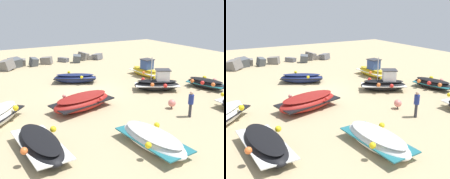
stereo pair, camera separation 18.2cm
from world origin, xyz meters
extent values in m
plane|color=tan|center=(0.00, 0.00, 0.00)|extent=(49.90, 49.90, 0.00)
ellipsoid|color=navy|center=(0.24, 2.95, 0.39)|extent=(3.98, 3.14, 0.88)
cube|color=black|center=(0.24, 2.95, 0.43)|extent=(3.85, 3.07, 0.17)
ellipsoid|color=#151E45|center=(0.24, 2.95, 0.71)|extent=(3.48, 2.73, 0.22)
sphere|color=yellow|center=(0.08, 4.00, 0.73)|extent=(0.25, 0.25, 0.25)
sphere|color=yellow|center=(0.39, 1.90, 0.72)|extent=(0.25, 0.25, 0.25)
ellipsoid|color=white|center=(-0.96, -9.36, 0.38)|extent=(1.91, 4.16, 0.80)
cube|color=#1E6670|center=(-0.96, -9.36, 0.42)|extent=(1.95, 4.00, 0.10)
ellipsoid|color=beige|center=(-0.96, -9.36, 0.70)|extent=(1.67, 3.66, 0.16)
sphere|color=yellow|center=(-0.09, -8.59, 0.63)|extent=(0.30, 0.30, 0.30)
sphere|color=yellow|center=(-1.84, -10.13, 0.71)|extent=(0.30, 0.30, 0.30)
ellipsoid|color=maroon|center=(-1.82, -3.17, 0.47)|extent=(4.59, 2.73, 0.98)
cube|color=black|center=(-1.82, -3.17, 0.52)|extent=(4.43, 2.74, 0.11)
ellipsoid|color=maroon|center=(-1.82, -3.17, 0.87)|extent=(4.03, 2.39, 0.18)
sphere|color=#EA7F75|center=(-2.79, -2.43, 0.85)|extent=(0.25, 0.25, 0.25)
sphere|color=red|center=(-0.86, -3.92, 0.79)|extent=(0.25, 0.25, 0.25)
ellipsoid|color=black|center=(5.00, -2.40, 0.41)|extent=(3.86, 3.10, 0.91)
cube|color=white|center=(5.00, -2.40, 0.45)|extent=(3.74, 3.04, 0.15)
ellipsoid|color=black|center=(5.00, -2.40, 0.76)|extent=(3.38, 2.70, 0.20)
cube|color=white|center=(5.37, -2.61, 1.24)|extent=(1.28, 1.23, 0.82)
cube|color=#333338|center=(5.37, -2.61, 1.68)|extent=(1.48, 1.42, 0.06)
cylinder|color=#B7B7BC|center=(4.59, -2.16, 1.74)|extent=(0.08, 0.08, 1.84)
sphere|color=red|center=(4.57, -1.15, 0.67)|extent=(0.30, 0.30, 0.30)
sphere|color=orange|center=(4.14, -2.90, 0.72)|extent=(0.30, 0.30, 0.30)
sphere|color=yellow|center=(5.43, -1.65, 0.71)|extent=(0.30, 0.30, 0.30)
sphere|color=red|center=(5.01, -3.39, 0.64)|extent=(0.30, 0.30, 0.30)
sphere|color=red|center=(6.30, -2.14, 0.66)|extent=(0.30, 0.30, 0.30)
ellipsoid|color=black|center=(-5.75, -7.17, 0.40)|extent=(1.90, 4.25, 0.88)
cube|color=white|center=(-5.75, -7.17, 0.44)|extent=(1.92, 4.09, 0.15)
ellipsoid|color=black|center=(-5.75, -7.17, 0.73)|extent=(1.64, 3.74, 0.20)
sphere|color=yellow|center=(-4.86, -6.38, 0.65)|extent=(0.32, 0.32, 0.32)
sphere|color=orange|center=(-6.63, -7.95, 0.75)|extent=(0.32, 0.32, 0.32)
ellipsoid|color=black|center=(8.78, -4.02, 0.38)|extent=(1.90, 3.32, 0.83)
cube|color=#1E6670|center=(8.78, -4.02, 0.42)|extent=(1.85, 3.20, 0.13)
ellipsoid|color=black|center=(8.78, -4.02, 0.70)|extent=(1.63, 2.91, 0.18)
sphere|color=orange|center=(8.42, -5.05, 0.63)|extent=(0.32, 0.32, 0.32)
sphere|color=#EA7F75|center=(9.51, -4.27, 0.66)|extent=(0.32, 0.32, 0.32)
sphere|color=red|center=(8.17, -4.20, 0.61)|extent=(0.32, 0.32, 0.32)
sphere|color=yellow|center=(9.26, -3.42, 0.71)|extent=(0.32, 0.32, 0.32)
sphere|color=orange|center=(7.92, -3.35, 0.60)|extent=(0.32, 0.32, 0.32)
sphere|color=yellow|center=(-5.94, -2.89, 0.81)|extent=(0.34, 0.34, 0.34)
sphere|color=yellow|center=(6.73, -7.23, 0.75)|extent=(0.27, 0.27, 0.27)
ellipsoid|color=gold|center=(6.95, 1.74, 0.37)|extent=(1.52, 3.65, 0.82)
cube|color=white|center=(6.95, 1.74, 0.41)|extent=(1.52, 3.51, 0.14)
ellipsoid|color=gold|center=(6.95, 1.74, 0.68)|extent=(1.30, 3.21, 0.19)
cube|color=#2D4784|center=(6.97, 1.50, 1.18)|extent=(0.95, 1.01, 0.88)
cube|color=#333338|center=(6.97, 1.50, 1.65)|extent=(1.10, 1.17, 0.06)
sphere|color=#EA7F75|center=(7.63, 2.41, 0.68)|extent=(0.26, 0.26, 0.26)
sphere|color=orange|center=(6.28, 1.07, 0.58)|extent=(0.26, 0.26, 0.26)
cylinder|color=#2D2D38|center=(3.28, -7.67, 0.42)|extent=(0.14, 0.14, 0.84)
cylinder|color=#2D2D38|center=(3.37, -7.54, 0.42)|extent=(0.14, 0.14, 0.84)
cylinder|color=navy|center=(3.32, -7.60, 1.13)|extent=(0.32, 0.32, 0.58)
sphere|color=tan|center=(3.32, -7.60, 1.53)|extent=(0.22, 0.22, 0.22)
cube|color=slate|center=(-4.14, 11.00, 0.51)|extent=(2.01, 1.89, 1.41)
cube|color=#4C5156|center=(-3.07, 11.77, 0.51)|extent=(1.57, 1.58, 1.22)
cube|color=slate|center=(-2.23, 12.25, 0.38)|extent=(0.93, 1.02, 0.88)
cube|color=#4C5156|center=(-1.13, 11.45, 0.46)|extent=(1.01, 1.13, 1.15)
cube|color=slate|center=(0.44, 11.89, 0.40)|extent=(1.57, 1.49, 0.90)
cube|color=slate|center=(2.56, 12.08, 0.25)|extent=(1.27, 1.38, 0.58)
cube|color=#4C5156|center=(3.79, 10.87, 0.44)|extent=(1.21, 1.32, 1.09)
cube|color=slate|center=(5.08, 11.89, 0.46)|extent=(1.55, 1.46, 1.26)
cube|color=slate|center=(5.97, 11.75, 0.25)|extent=(0.92, 0.81, 0.61)
cube|color=slate|center=(6.77, 11.39, 0.35)|extent=(1.42, 1.36, 0.85)
cylinder|color=#3F3F42|center=(3.31, -6.02, 0.07)|extent=(0.08, 0.08, 0.13)
sphere|color=#EA7F75|center=(3.31, -6.02, 0.38)|extent=(0.50, 0.50, 0.50)
camera|label=1|loc=(-8.46, -18.31, 6.55)|focal=43.08mm
camera|label=2|loc=(-8.30, -18.41, 6.55)|focal=43.08mm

